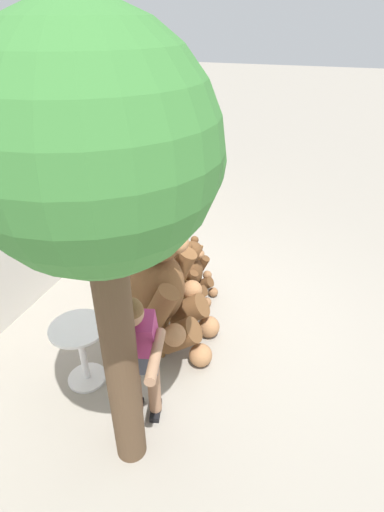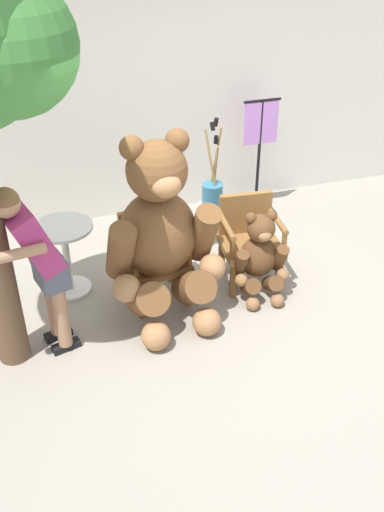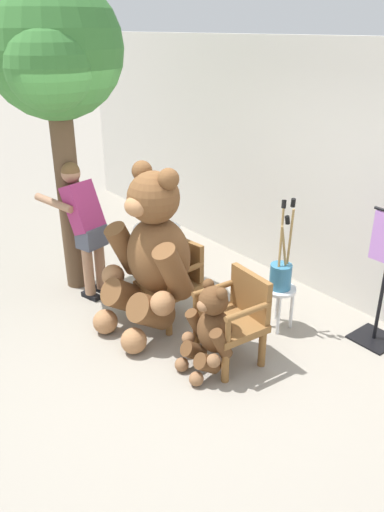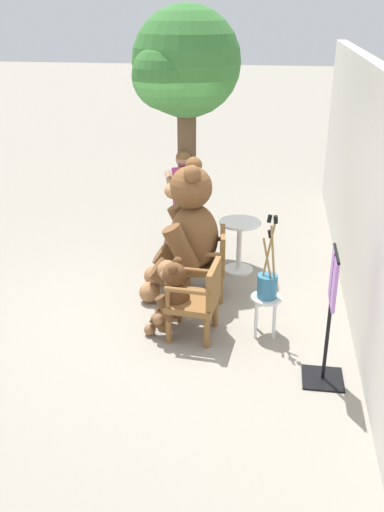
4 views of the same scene
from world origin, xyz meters
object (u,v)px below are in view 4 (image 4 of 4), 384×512
white_stool (266,305)px  wooden_chair_right (198,298)px  teddy_bear_large (187,232)px  clothing_display_stand (330,315)px  brush_bucket (267,282)px  wooden_chair_left (209,261)px  round_side_table (239,240)px  patio_tree (183,69)px  teddy_bear_small (172,298)px  person_visitor (185,198)px

white_stool → wooden_chair_right: bearing=-80.1°
teddy_bear_large → clothing_display_stand: (1.60, 1.60, -0.12)m
brush_bucket → wooden_chair_right: bearing=-80.3°
wooden_chair_left → brush_bucket: bearing=41.2°
wooden_chair_right → round_side_table: (-1.73, 0.33, -0.01)m
wooden_chair_right → patio_tree: 3.14m
wooden_chair_right → teddy_bear_small: bearing=-91.9°
white_stool → person_visitor: bearing=-147.3°
teddy_bear_small → person_visitor: (-1.98, -0.17, 0.49)m
patio_tree → brush_bucket: bearing=30.5°
wooden_chair_left → patio_tree: size_ratio=0.25×
person_visitor → white_stool: size_ratio=3.37×
wooden_chair_left → teddy_bear_large: 0.47m
brush_bucket → round_side_table: (-1.60, -0.41, -0.19)m
teddy_bear_large → person_visitor: 1.06m
wooden_chair_right → clothing_display_stand: 1.50m
teddy_bear_large → white_stool: size_ratio=3.74×
wooden_chair_left → teddy_bear_small: 1.00m
wooden_chair_right → round_side_table: bearing=169.3°
wooden_chair_right → clothing_display_stand: clothing_display_stand is taller
wooden_chair_left → white_stool: (0.84, 0.73, -0.11)m
teddy_bear_large → white_stool: teddy_bear_large is taller
brush_bucket → teddy_bear_large: bearing=-129.2°
teddy_bear_large → brush_bucket: 1.32m
teddy_bear_small → clothing_display_stand: clothing_display_stand is taller
wooden_chair_left → clothing_display_stand: size_ratio=0.63×
wooden_chair_left → teddy_bear_large: bearing=-86.8°
person_visitor → clothing_display_stand: bearing=34.1°
wooden_chair_left → patio_tree: bearing=-158.2°
teddy_bear_large → patio_tree: patio_tree is taller
white_stool → brush_bucket: bearing=33.9°
brush_bucket → teddy_bear_small: bearing=-83.5°
wooden_chair_left → teddy_bear_small: teddy_bear_small is taller
brush_bucket → white_stool: bearing=-146.1°
teddy_bear_small → round_side_table: size_ratio=1.23×
person_visitor → brush_bucket: person_visitor is taller
white_stool → clothing_display_stand: bearing=37.2°
teddy_bear_small → patio_tree: 3.12m
wooden_chair_left → teddy_bear_large: (0.02, -0.27, 0.38)m
wooden_chair_left → patio_tree: (-1.28, -0.51, 2.13)m
brush_bucket → patio_tree: 3.14m
wooden_chair_right → brush_bucket: (-0.13, 0.73, 0.18)m
person_visitor → round_side_table: 0.96m
wooden_chair_left → white_stool: size_ratio=1.87×
teddy_bear_large → brush_bucket: bearing=50.8°
wooden_chair_right → white_stool: (-0.13, 0.73, -0.11)m
white_stool → patio_tree: bearing=-149.5°
round_side_table → patio_tree: (-0.51, -0.84, 2.15)m
wooden_chair_right → person_visitor: size_ratio=0.55×
wooden_chair_right → brush_bucket: 0.77m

